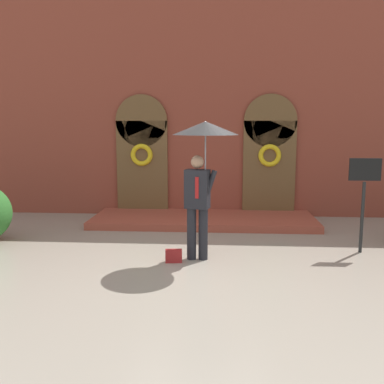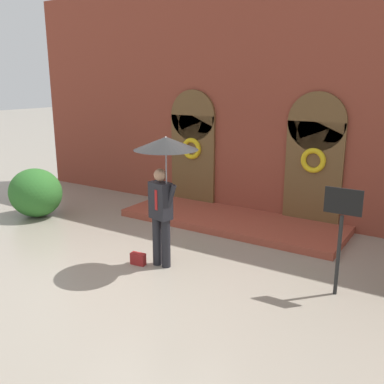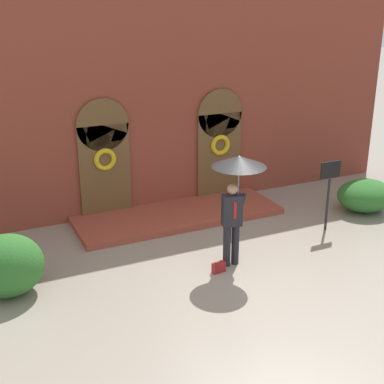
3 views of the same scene
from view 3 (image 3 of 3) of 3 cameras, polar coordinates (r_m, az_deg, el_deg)
ground_plane at (r=11.17m, az=4.89°, el=-8.34°), size 80.00×80.00×0.00m
building_facade at (r=13.82m, az=-3.43°, el=9.12°), size 14.00×2.30×5.60m
person_with_umbrella at (r=10.70m, az=4.85°, el=1.53°), size 1.10×1.10×2.36m
handbag at (r=11.03m, az=2.87°, el=-8.03°), size 0.29×0.15×0.22m
sign_post at (r=12.97m, az=14.43°, el=0.82°), size 0.56×0.06×1.72m
shrub_left at (r=10.62m, az=-19.11°, el=-7.44°), size 1.35×1.21×1.20m
shrub_right at (r=14.71m, az=18.00°, el=-0.34°), size 1.52×1.32×0.83m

